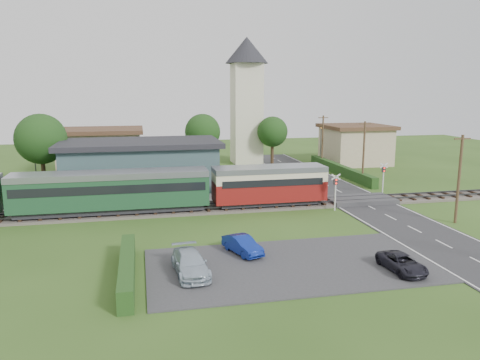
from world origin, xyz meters
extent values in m
plane|color=#2D4C19|center=(0.00, 0.00, 0.00)|extent=(120.00, 120.00, 0.00)
cube|color=#4C443D|center=(0.00, 2.00, 0.10)|extent=(76.00, 3.20, 0.20)
cube|color=#3F3F47|center=(0.00, 1.28, 0.42)|extent=(76.00, 0.08, 0.15)
cube|color=#3F3F47|center=(0.00, 2.72, 0.42)|extent=(76.00, 0.08, 0.15)
cube|color=#28282B|center=(10.00, 0.00, 0.03)|extent=(6.00, 70.00, 0.05)
cube|color=#333335|center=(-1.50, -12.00, 0.04)|extent=(17.00, 9.00, 0.08)
cube|color=#333335|center=(10.00, 2.00, 0.23)|extent=(6.20, 3.40, 0.45)
cube|color=gray|center=(-10.00, 5.20, 0.23)|extent=(30.00, 3.00, 0.45)
cube|color=beige|center=(-18.00, 5.20, 1.65)|extent=(2.00, 2.00, 2.40)
cube|color=#232328|center=(-18.00, 5.20, 2.93)|extent=(2.30, 2.30, 0.15)
cube|color=#385656|center=(-10.00, 11.00, 2.40)|extent=(15.00, 8.00, 4.80)
cube|color=#232328|center=(-10.00, 11.00, 5.05)|extent=(16.00, 9.00, 0.50)
cube|color=#232328|center=(-10.00, 7.06, 1.10)|extent=(1.20, 0.12, 2.20)
cube|color=black|center=(-15.00, 7.06, 2.40)|extent=(1.00, 0.12, 1.20)
cube|color=black|center=(-13.00, 7.06, 2.40)|extent=(1.00, 0.12, 1.20)
cube|color=black|center=(-7.00, 7.06, 2.40)|extent=(1.00, 0.12, 1.20)
cube|color=black|center=(-5.00, 7.06, 2.40)|extent=(1.00, 0.12, 1.20)
cube|color=#232328|center=(1.11, 2.00, 0.59)|extent=(9.00, 2.20, 0.50)
cube|color=maroon|center=(1.11, 2.00, 1.59)|extent=(10.00, 2.80, 1.80)
cube|color=beige|center=(1.11, 2.00, 2.84)|extent=(10.00, 2.82, 0.90)
cube|color=black|center=(1.11, 2.00, 2.49)|extent=(9.00, 2.88, 0.60)
cube|color=gray|center=(1.11, 2.00, 3.49)|extent=(10.00, 2.90, 0.45)
cube|color=#232328|center=(-12.49, 2.00, 0.59)|extent=(15.20, 2.20, 0.50)
cube|color=#1B4629|center=(-12.49, 2.00, 2.09)|extent=(16.00, 2.80, 2.60)
cube|color=black|center=(-12.49, 2.00, 2.49)|extent=(15.40, 2.86, 0.70)
cube|color=gray|center=(-12.49, 2.00, 3.49)|extent=(16.00, 2.90, 0.50)
cube|color=beige|center=(5.00, 28.00, 7.00)|extent=(4.00, 4.00, 14.00)
cone|color=#232328|center=(5.00, 28.00, 15.80)|extent=(6.00, 6.00, 3.60)
cube|color=tan|center=(-15.00, 25.00, 2.50)|extent=(10.00, 8.00, 5.00)
cube|color=#472D1E|center=(-15.00, 25.00, 5.25)|extent=(10.80, 8.80, 0.50)
cube|color=tan|center=(20.00, 24.00, 2.50)|extent=(8.00, 8.00, 5.00)
cube|color=#472D1E|center=(20.00, 24.00, 5.25)|extent=(8.80, 8.80, 0.50)
cube|color=#193814|center=(-11.00, -12.00, 0.60)|extent=(0.80, 9.00, 1.20)
cube|color=#193814|center=(14.20, 16.00, 0.60)|extent=(0.80, 18.00, 1.20)
cube|color=#193814|center=(-10.00, 15.50, 0.65)|extent=(22.00, 0.80, 1.30)
cylinder|color=#332316|center=(-20.00, 14.00, 2.06)|extent=(0.44, 0.44, 4.12)
sphere|color=#143311|center=(-20.00, 14.00, 5.40)|extent=(5.20, 5.20, 5.20)
cylinder|color=#332316|center=(-2.00, 23.00, 1.93)|extent=(0.44, 0.44, 3.85)
sphere|color=#143311|center=(-2.00, 23.00, 5.04)|extent=(4.60, 4.60, 4.60)
cylinder|color=#332316|center=(8.00, 25.00, 1.79)|extent=(0.44, 0.44, 3.58)
sphere|color=#143311|center=(8.00, 25.00, 4.68)|extent=(4.20, 4.20, 4.20)
cylinder|color=#473321|center=(14.20, -6.00, 3.50)|extent=(0.22, 0.22, 7.00)
cube|color=#473321|center=(14.20, -6.00, 6.70)|extent=(1.40, 0.10, 0.10)
cylinder|color=#473321|center=(14.20, 10.00, 3.50)|extent=(0.22, 0.22, 7.00)
cube|color=#473321|center=(14.20, 10.00, 6.70)|extent=(1.40, 0.10, 0.10)
cylinder|color=#473321|center=(14.20, 22.00, 3.50)|extent=(0.22, 0.22, 7.00)
cube|color=#473321|center=(14.20, 22.00, 6.70)|extent=(1.40, 0.10, 0.10)
cylinder|color=silver|center=(6.40, -0.40, 1.50)|extent=(0.12, 0.12, 3.00)
cube|color=#232328|center=(6.40, -0.40, 2.60)|extent=(0.35, 0.18, 0.55)
sphere|color=#FF190C|center=(6.40, -0.52, 2.75)|extent=(0.14, 0.14, 0.14)
sphere|color=#FF190C|center=(6.40, -0.52, 2.45)|extent=(0.14, 0.14, 0.14)
cube|color=silver|center=(6.40, -0.40, 3.00)|extent=(0.84, 0.05, 0.55)
cube|color=silver|center=(6.40, -0.40, 3.00)|extent=(0.84, 0.05, 0.55)
cylinder|color=silver|center=(13.60, 4.40, 1.50)|extent=(0.12, 0.12, 3.00)
cube|color=#232328|center=(13.60, 4.40, 2.60)|extent=(0.35, 0.18, 0.55)
sphere|color=#FF190C|center=(13.60, 4.28, 2.75)|extent=(0.14, 0.14, 0.14)
sphere|color=#FF190C|center=(13.60, 4.28, 2.45)|extent=(0.14, 0.14, 0.14)
cube|color=silver|center=(13.60, 4.40, 3.00)|extent=(0.84, 0.05, 0.55)
cube|color=silver|center=(13.60, 4.40, 3.00)|extent=(0.84, 0.05, 0.55)
cylinder|color=#3F3F47|center=(-22.00, 20.00, 2.50)|extent=(0.14, 0.14, 5.00)
sphere|color=orange|center=(-22.00, 20.00, 5.00)|extent=(0.30, 0.30, 0.30)
cylinder|color=#3F3F47|center=(16.00, 27.00, 2.50)|extent=(0.14, 0.14, 5.00)
sphere|color=orange|center=(16.00, 27.00, 5.00)|extent=(0.30, 0.30, 0.30)
imported|color=#1D59A4|center=(9.39, 13.91, 0.69)|extent=(3.88, 1.87, 1.28)
imported|color=navy|center=(-3.86, -9.50, 0.64)|extent=(2.28, 3.61, 1.12)
imported|color=#ADBDCB|center=(-7.50, -12.21, 0.71)|extent=(2.09, 4.45, 1.26)
imported|color=black|center=(4.50, -14.36, 0.57)|extent=(1.80, 3.60, 0.98)
imported|color=gray|center=(-4.82, 5.35, 1.21)|extent=(0.63, 0.50, 1.52)
imported|color=gray|center=(-15.17, 5.40, 1.19)|extent=(0.76, 0.86, 1.48)
camera|label=1|loc=(-10.03, -37.37, 10.40)|focal=35.00mm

